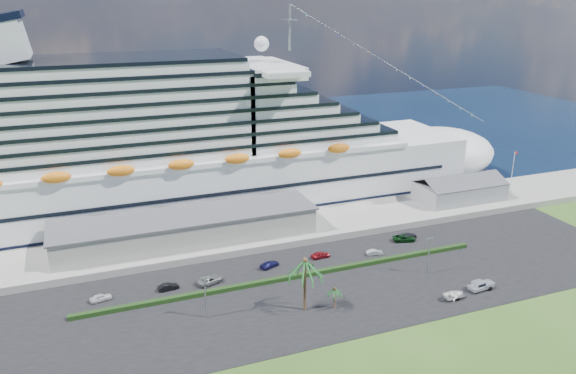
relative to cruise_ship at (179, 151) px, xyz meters
name	(u,v)px	position (x,y,z in m)	size (l,w,h in m)	color
ground	(361,310)	(21.53, -64.00, -16.69)	(420.00, 420.00, 0.00)	#2B4E1A
asphalt_lot	(336,284)	(21.53, -53.00, -16.63)	(140.00, 38.00, 0.12)	black
wharf	(287,228)	(21.53, -24.00, -15.79)	(240.00, 20.00, 1.80)	gray
water	(206,145)	(21.53, 66.00, -16.68)	(420.00, 160.00, 0.02)	black
cruise_ship	(179,151)	(0.00, 0.00, 0.00)	(191.00, 38.00, 54.00)	silver
terminal_building	(187,227)	(-3.47, -24.00, -11.68)	(61.00, 15.00, 6.30)	gray
port_shed	(460,190)	(73.53, -24.00, -12.30)	(24.00, 12.31, 7.37)	gray
flagpole	(513,170)	(91.57, -24.00, -8.43)	(1.08, 0.16, 12.00)	silver
hedge	(291,277)	(13.53, -48.00, -16.12)	(88.00, 1.10, 0.90)	black
lamp_post_left	(205,292)	(-6.47, -56.00, -11.35)	(1.60, 0.35, 8.27)	gray
lamp_post_right	(429,251)	(41.53, -56.00, -11.35)	(1.60, 0.35, 8.27)	gray
palm_tall	(305,266)	(11.53, -60.00, -7.49)	(8.82, 8.82, 11.13)	#47301E
palm_short	(335,291)	(17.03, -61.50, -13.03)	(3.53, 3.53, 4.56)	#47301E
parked_car_0	(101,297)	(-24.28, -42.93, -15.87)	(1.67, 4.15, 1.41)	white
parked_car_1	(168,287)	(-11.31, -43.35, -15.89)	(1.45, 4.17, 1.37)	black
parked_car_2	(210,280)	(-2.77, -43.69, -15.81)	(2.55, 5.52, 1.53)	gray
parked_car_3	(269,264)	(11.00, -41.26, -15.90)	(1.90, 4.66, 1.35)	#121241
parked_car_4	(320,255)	(23.24, -41.06, -15.83)	(1.76, 4.36, 1.49)	maroon
parked_car_5	(375,252)	(35.47, -44.11, -15.96)	(1.31, 3.76, 1.24)	#ABAEB2
parked_car_6	(404,238)	(45.81, -40.03, -15.82)	(2.51, 5.44, 1.51)	black
parked_car_7	(407,236)	(47.23, -39.14, -15.81)	(2.13, 5.24, 1.52)	black
pickup_truck	(481,285)	(47.56, -65.81, -15.51)	(5.66, 2.59, 1.93)	black
boat_trailer	(455,294)	(40.39, -66.92, -15.52)	(5.60, 3.76, 1.59)	gray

